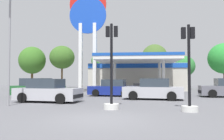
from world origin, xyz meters
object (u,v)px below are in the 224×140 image
at_px(traffic_signal_1, 112,81).
at_px(corner_streetlamp, 8,28).
at_px(tree_0, 32,60).
at_px(car_4, 48,91).
at_px(station_pole_sign, 88,23).
at_px(tree_2, 101,61).
at_px(tree_3, 155,58).
at_px(traffic_signal_0, 189,82).
at_px(tree_1, 62,57).
at_px(tree_4, 185,66).
at_px(car_1, 153,90).
at_px(car_2, 113,89).
at_px(car_3, 37,89).
at_px(tree_5, 224,58).

height_order(traffic_signal_1, corner_streetlamp, corner_streetlamp).
bearing_deg(tree_0, car_4, -62.49).
distance_m(station_pole_sign, tree_2, 10.29).
bearing_deg(tree_3, traffic_signal_0, -91.27).
relative_size(tree_1, tree_4, 1.41).
height_order(car_1, tree_2, tree_2).
distance_m(car_1, tree_3, 18.79).
relative_size(car_1, car_4, 1.02).
relative_size(car_2, tree_0, 0.63).
relative_size(station_pole_sign, tree_4, 2.59).
relative_size(car_1, tree_0, 0.67).
relative_size(tree_1, tree_2, 1.21).
bearing_deg(car_4, traffic_signal_1, -34.35).
height_order(car_4, corner_streetlamp, corner_streetlamp).
xyz_separation_m(tree_0, tree_1, (5.33, -0.16, 0.44)).
distance_m(traffic_signal_0, corner_streetlamp, 10.68).
xyz_separation_m(car_2, tree_4, (9.77, 14.49, 2.84)).
distance_m(car_3, tree_4, 23.21).
height_order(car_4, tree_5, tree_5).
relative_size(tree_1, tree_3, 1.02).
bearing_deg(car_2, car_3, -164.08).
relative_size(car_3, car_4, 1.06).
distance_m(traffic_signal_1, tree_0, 30.28).
xyz_separation_m(station_pole_sign, car_3, (-2.77, -8.31, -7.80)).
bearing_deg(tree_3, car_2, -109.08).
relative_size(car_1, tree_5, 0.68).
relative_size(traffic_signal_1, tree_2, 0.76).
bearing_deg(car_1, corner_streetlamp, -149.37).
relative_size(station_pole_sign, car_2, 2.92).
height_order(car_1, corner_streetlamp, corner_streetlamp).
xyz_separation_m(tree_0, tree_5, (31.10, -1.61, -0.09)).
distance_m(tree_2, corner_streetlamp, 24.37).
relative_size(car_1, tree_4, 0.94).
bearing_deg(car_2, car_4, -124.35).
distance_m(car_1, tree_4, 18.87).
relative_size(traffic_signal_1, tree_4, 0.89).
relative_size(car_4, traffic_signal_1, 1.03).
bearing_deg(car_4, car_2, 55.65).
bearing_deg(car_1, car_3, 172.98).
bearing_deg(car_3, car_2, 15.92).
height_order(car_4, tree_2, tree_2).
xyz_separation_m(car_2, corner_streetlamp, (-5.44, -8.37, 3.89)).
bearing_deg(car_4, tree_0, 117.51).
bearing_deg(traffic_signal_1, car_4, 145.65).
height_order(station_pole_sign, traffic_signal_0, station_pole_sign).
xyz_separation_m(tree_3, tree_5, (10.41, -0.46, -0.25)).
bearing_deg(tree_1, tree_2, -1.83).
relative_size(car_1, car_3, 0.97).
relative_size(station_pole_sign, tree_2, 2.22).
bearing_deg(tree_2, traffic_signal_0, -72.43).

